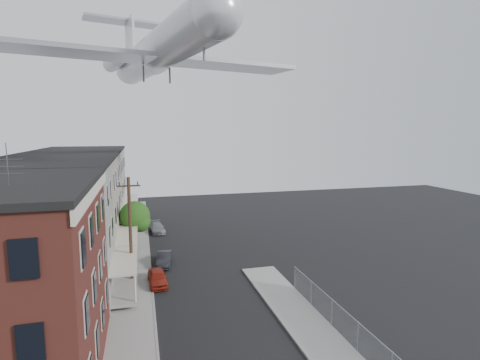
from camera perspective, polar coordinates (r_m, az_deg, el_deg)
The scene contains 16 objects.
sidewalk_left at distance 38.62m, azimuth -15.77°, elevation -11.76°, with size 3.00×62.00×0.12m, color gray.
sidewalk_right at distance 24.57m, azimuth 12.84°, elevation -23.46°, with size 3.00×26.00×0.12m, color gray.
curb_left at distance 38.61m, azimuth -13.57°, elevation -11.67°, with size 0.15×62.00×0.14m, color gray.
curb_right at distance 24.00m, azimuth 9.49°, elevation -24.15°, with size 0.15×26.00×0.14m, color gray.
row_house_a at distance 30.84m, azimuth -28.46°, elevation -7.48°, with size 11.98×7.00×10.30m.
row_house_b at distance 37.50m, azimuth -26.01°, elevation -4.79°, with size 11.98×7.00×10.30m.
row_house_c at distance 44.26m, azimuth -24.31°, elevation -2.90°, with size 11.98×7.00×10.30m.
row_house_d at distance 51.09m, azimuth -23.07°, elevation -1.52°, with size 11.98×7.00×10.30m.
row_house_e at distance 57.96m, azimuth -22.12°, elevation -0.46°, with size 11.98×7.00×10.30m.
chainlink_fence at distance 24.03m, azimuth 17.52°, elevation -21.81°, with size 0.06×18.06×1.90m.
utility_pole at distance 31.54m, azimuth -16.37°, elevation -7.40°, with size 1.80×0.26×9.00m.
street_tree at distance 41.46m, azimuth -15.56°, elevation -5.54°, with size 3.22×3.20×5.20m.
car_near at distance 32.56m, azimuth -12.48°, elevation -14.31°, with size 1.45×3.61×1.23m, color maroon.
car_mid at distance 36.82m, azimuth -11.48°, elevation -11.69°, with size 1.28×3.67×1.21m, color black.
car_far at distance 48.29m, azimuth -12.53°, elevation -7.09°, with size 1.64×4.04×1.17m, color gray.
airplane at distance 36.06m, azimuth -12.48°, elevation 18.57°, with size 24.59×28.11×8.09m.
Camera 1 is at (-4.65, -12.50, 12.64)m, focal length 28.00 mm.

